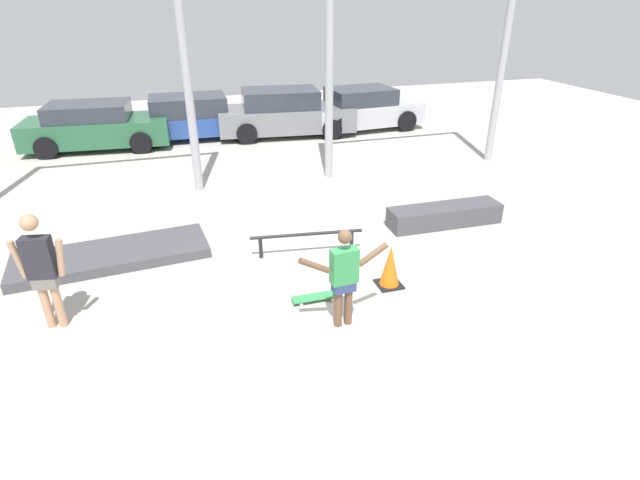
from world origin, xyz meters
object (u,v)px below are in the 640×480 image
(skateboard, at_px, (315,297))
(manual_pad, at_px, (112,255))
(grind_box, at_px, (444,215))
(parked_car_grey, at_px, (284,113))
(parked_car_silver, at_px, (363,109))
(bystander, at_px, (42,267))
(skateboarder, at_px, (344,274))
(grind_rail, at_px, (307,238))
(parked_car_blue, at_px, (193,118))
(parked_car_green, at_px, (96,126))
(traffic_cone, at_px, (390,266))

(skateboard, distance_m, manual_pad, 3.92)
(grind_box, relative_size, parked_car_grey, 0.52)
(parked_car_silver, bearing_deg, bystander, -136.81)
(skateboarder, height_order, grind_box, skateboarder)
(grind_box, height_order, parked_car_grey, parked_car_grey)
(skateboarder, xyz_separation_m, skateboard, (-0.21, 0.71, -0.78))
(skateboard, distance_m, bystander, 3.91)
(grind_rail, bearing_deg, parked_car_blue, 98.39)
(parked_car_green, relative_size, parked_car_silver, 1.08)
(parked_car_blue, xyz_separation_m, parked_car_grey, (2.94, -0.52, 0.06))
(skateboard, bearing_deg, parked_car_blue, 96.23)
(parked_car_green, xyz_separation_m, traffic_cone, (5.26, -10.06, -0.32))
(parked_car_silver, height_order, bystander, bystander)
(manual_pad, bearing_deg, parked_car_grey, 56.55)
(grind_rail, distance_m, parked_car_grey, 8.61)
(grind_box, relative_size, traffic_cone, 3.29)
(skateboard, bearing_deg, skateboarder, -73.14)
(skateboarder, xyz_separation_m, grind_rail, (0.09, 2.24, -0.51))
(parked_car_silver, bearing_deg, parked_car_grey, 174.94)
(grind_rail, distance_m, bystander, 4.25)
(traffic_cone, bearing_deg, bystander, 175.65)
(skateboarder, relative_size, traffic_cone, 2.10)
(manual_pad, distance_m, parked_car_silver, 10.96)
(skateboard, relative_size, parked_car_green, 0.17)
(parked_car_silver, bearing_deg, skateboarder, -117.95)
(grind_box, distance_m, parked_car_blue, 9.62)
(skateboarder, bearing_deg, traffic_cone, 31.99)
(skateboard, distance_m, grind_rail, 1.58)
(bystander, bearing_deg, traffic_cone, -173.27)
(skateboard, relative_size, grind_rail, 0.37)
(grind_box, height_order, manual_pad, grind_box)
(manual_pad, height_order, parked_car_blue, parked_car_blue)
(grind_rail, bearing_deg, parked_car_grey, 79.17)
(manual_pad, bearing_deg, skateboarder, -42.56)
(parked_car_blue, distance_m, traffic_cone, 10.68)
(manual_pad, bearing_deg, parked_car_silver, 44.18)
(skateboard, height_order, parked_car_silver, parked_car_silver)
(parked_car_silver, distance_m, traffic_cone, 10.48)
(parked_car_green, distance_m, parked_car_grey, 5.87)
(grind_rail, height_order, bystander, bystander)
(skateboarder, height_order, manual_pad, skateboarder)
(grind_box, relative_size, parked_car_blue, 0.55)
(skateboarder, bearing_deg, parked_car_blue, 92.21)
(bystander, distance_m, traffic_cone, 5.12)
(grind_box, bearing_deg, parked_car_silver, 80.51)
(parked_car_blue, relative_size, bystander, 2.47)
(grind_rail, bearing_deg, traffic_cone, -55.29)
(parked_car_blue, bearing_deg, skateboard, -83.03)
(skateboarder, relative_size, manual_pad, 0.46)
(parked_car_green, height_order, parked_car_blue, parked_car_green)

